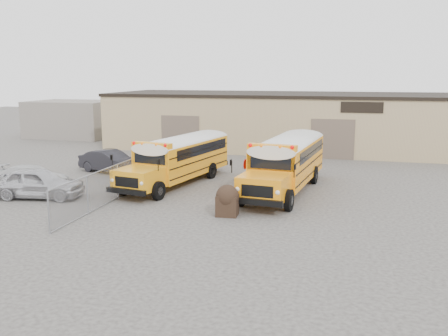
% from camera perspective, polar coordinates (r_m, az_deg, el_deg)
% --- Properties ---
extents(ground, '(120.00, 120.00, 0.00)m').
position_cam_1_polar(ground, '(24.23, 0.85, -4.39)').
color(ground, '#3B3836').
rests_on(ground, ground).
extents(warehouse, '(30.20, 10.20, 4.67)m').
position_cam_1_polar(warehouse, '(43.24, 7.34, 5.44)').
color(warehouse, tan).
rests_on(warehouse, ground).
extents(chainlink_fence, '(0.07, 18.07, 1.81)m').
position_cam_1_polar(chainlink_fence, '(28.73, -9.35, -0.27)').
color(chainlink_fence, gray).
rests_on(chainlink_fence, ground).
extents(distant_building_left, '(8.00, 6.00, 3.60)m').
position_cam_1_polar(distant_building_left, '(52.75, -16.87, 5.39)').
color(distant_building_left, slate).
rests_on(distant_building_left, ground).
extents(school_bus_left, '(4.02, 9.75, 2.78)m').
position_cam_1_polar(school_bus_left, '(34.12, -0.23, 2.81)').
color(school_bus_left, orange).
rests_on(school_bus_left, ground).
extents(school_bus_right, '(3.63, 10.32, 2.96)m').
position_cam_1_polar(school_bus_right, '(33.41, 9.61, 2.67)').
color(school_bus_right, orange).
rests_on(school_bus_right, ground).
extents(tarp_bundle, '(1.04, 1.04, 1.42)m').
position_cam_1_polar(tarp_bundle, '(22.50, 0.39, -3.67)').
color(tarp_bundle, black).
rests_on(tarp_bundle, ground).
extents(car_silver, '(4.90, 2.59, 1.59)m').
position_cam_1_polar(car_silver, '(27.37, -20.49, -1.61)').
color(car_silver, '#B8B8BD').
rests_on(car_silver, ground).
extents(car_white, '(4.43, 2.04, 1.26)m').
position_cam_1_polar(car_white, '(29.97, -21.06, -0.94)').
color(car_white, beige).
rests_on(car_white, ground).
extents(car_dark, '(4.66, 2.79, 1.45)m').
position_cam_1_polar(car_dark, '(33.08, -12.87, 0.74)').
color(car_dark, black).
rests_on(car_dark, ground).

